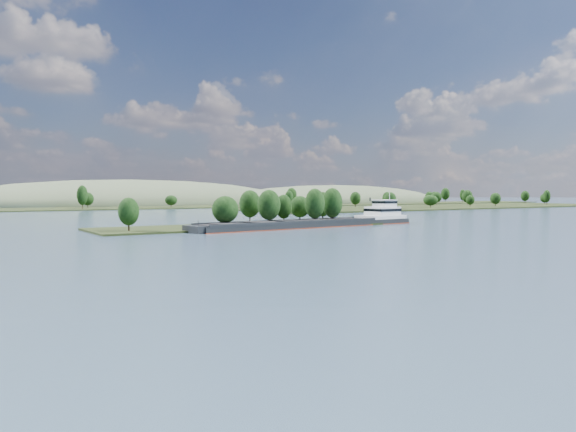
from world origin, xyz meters
TOP-DOWN VIEW (x-y plane):
  - ground at (0.00, 120.00)m, footprint 1800.00×1800.00m
  - tree_island at (7.22, 179.11)m, footprint 100.00×30.79m
  - right_bank at (231.16, 299.80)m, footprint 320.00×90.00m
  - back_shoreline at (8.81, 399.74)m, footprint 900.00×60.00m
  - hill_east at (260.00, 470.00)m, footprint 260.00×140.00m
  - hill_west at (60.00, 500.00)m, footprint 320.00×160.00m
  - cargo_barge at (26.07, 168.80)m, footprint 91.06×19.66m

SIDE VIEW (x-z plane):
  - ground at x=0.00m, z-range 0.00..0.00m
  - hill_east at x=260.00m, z-range -18.00..18.00m
  - hill_west at x=60.00m, z-range -22.00..22.00m
  - back_shoreline at x=8.81m, z-range -7.50..8.86m
  - right_bank at x=231.16m, z-range -6.02..7.69m
  - cargo_barge at x=26.07m, z-range -4.57..7.66m
  - tree_island at x=7.22m, z-range -2.96..10.97m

